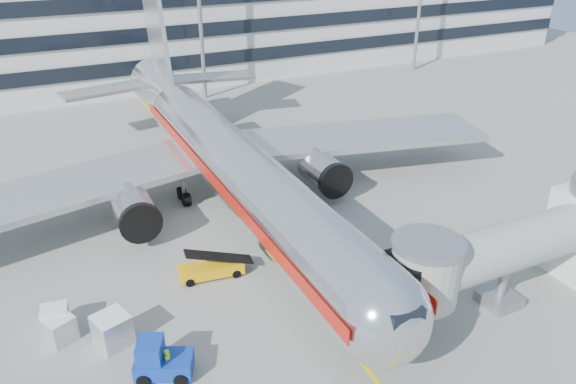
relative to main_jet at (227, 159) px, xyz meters
name	(u,v)px	position (x,y,z in m)	size (l,w,h in m)	color
ground	(292,279)	(0.00, -11.72, -4.23)	(180.00, 180.00, 0.00)	gray
lead_in_line	(237,214)	(0.00, -1.72, -4.23)	(0.25, 70.00, 0.01)	yellow
main_jet	(227,159)	(0.00, 0.00, 0.00)	(50.95, 48.70, 16.06)	silver
jet_bridge	(529,245)	(12.18, -19.72, -0.36)	(17.80, 4.50, 7.00)	silver
terminal	(113,23)	(0.00, 46.23, 3.57)	(150.00, 24.25, 15.60)	silver
belt_loader	(211,268)	(-4.68, -8.99, -3.62)	(4.61, 2.10, 2.16)	#EAA909
baggage_tug	(160,360)	(-10.02, -16.43, -3.27)	(3.39, 2.82, 2.22)	#0E319F
cargo_container_left	(56,320)	(-14.60, -10.34, -3.44)	(1.70, 1.70, 1.58)	silver
cargo_container_right	(112,330)	(-11.81, -12.86, -3.29)	(2.25, 2.25, 1.89)	silver
cargo_container_front	(60,329)	(-14.46, -11.24, -3.46)	(1.93, 1.93, 1.55)	silver
ramp_worker	(169,363)	(-9.64, -16.68, -3.37)	(0.63, 0.42, 1.74)	#C9FF1A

